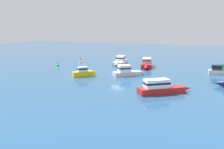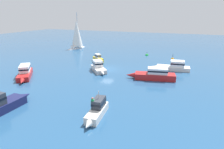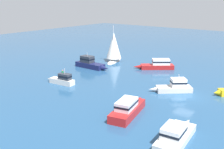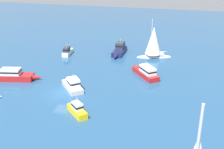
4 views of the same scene
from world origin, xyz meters
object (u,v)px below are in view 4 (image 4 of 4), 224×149
object	(u,v)px
motor_cruiser	(146,72)
launch	(119,50)
sailboat	(154,44)
launch_1	(68,51)
powerboat_1	(14,75)
cabin_cruiser	(76,109)
cabin_cruiser_1	(72,85)

from	to	relation	value
motor_cruiser	launch	distance (m)	12.77
sailboat	launch_1	distance (m)	17.48
sailboat	launch_1	bearing A→B (deg)	-8.26
powerboat_1	launch_1	bearing A→B (deg)	65.83
launch_1	powerboat_1	xyz separation A→B (m)	(-2.98, -14.54, 0.07)
launch_1	launch	bearing A→B (deg)	-79.62
cabin_cruiser	motor_cruiser	bearing A→B (deg)	-71.08
launch	powerboat_1	distance (m)	22.08
motor_cruiser	launch	xyz separation A→B (m)	(-7.15, 10.58, 0.05)
cabin_cruiser	powerboat_1	world-z (taller)	cabin_cruiser
sailboat	cabin_cruiser_1	xyz separation A→B (m)	(-9.64, -18.24, -2.06)
sailboat	cabin_cruiser	bearing A→B (deg)	58.07
cabin_cruiser_1	powerboat_1	distance (m)	10.49
cabin_cruiser	cabin_cruiser_1	bearing A→B (deg)	-20.95
cabin_cruiser	cabin_cruiser_1	distance (m)	7.50
sailboat	cabin_cruiser_1	bearing A→B (deg)	44.35
cabin_cruiser_1	launch_1	size ratio (longest dim) A/B	1.06
launch	cabin_cruiser	size ratio (longest dim) A/B	1.87
cabin_cruiser	cabin_cruiser_1	size ratio (longest dim) A/B	0.73
launch	motor_cruiser	bearing A→B (deg)	33.79
cabin_cruiser	launch_1	xyz separation A→B (m)	(-10.83, 22.07, 0.03)
cabin_cruiser_1	launch	bearing A→B (deg)	-49.06
launch_1	cabin_cruiser	bearing A→B (deg)	-161.24
motor_cruiser	cabin_cruiser_1	size ratio (longest dim) A/B	1.23
sailboat	launch	distance (m)	7.28
motor_cruiser	cabin_cruiser	bearing A→B (deg)	117.99
sailboat	launch_1	xyz separation A→B (m)	(-17.12, -2.87, -2.09)
motor_cruiser	launch	world-z (taller)	launch
cabin_cruiser	launch_1	distance (m)	24.59
motor_cruiser	sailboat	world-z (taller)	sailboat
launch	powerboat_1	world-z (taller)	launch
sailboat	cabin_cruiser_1	world-z (taller)	sailboat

